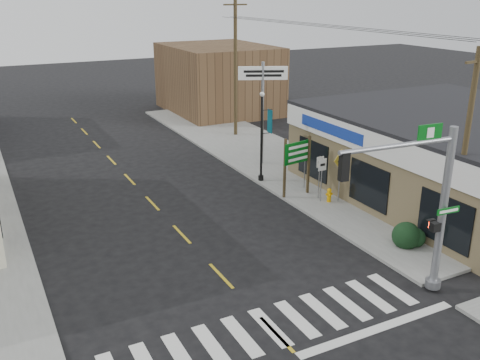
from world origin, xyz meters
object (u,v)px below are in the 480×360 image
guide_sign (297,159)px  bare_tree (434,150)px  utility_pole_near (464,154)px  utility_pole_far (235,66)px  fire_hydrant (329,194)px  traffic_signal_pole (430,196)px  lamp_post (263,130)px  dance_center_sign (263,87)px

guide_sign → bare_tree: 6.80m
utility_pole_near → utility_pole_far: 20.46m
fire_hydrant → bare_tree: bearing=-68.1°
traffic_signal_pole → utility_pole_far: 22.40m
guide_sign → bare_tree: bare_tree is taller
traffic_signal_pole → lamp_post: (0.87, 12.54, -0.72)m
utility_pole_far → bare_tree: bearing=-82.3°
traffic_signal_pole → guide_sign: traffic_signal_pole is taller
fire_hydrant → lamp_post: lamp_post is taller
utility_pole_far → traffic_signal_pole: bearing=-92.7°
dance_center_sign → utility_pole_near: 13.68m
guide_sign → dance_center_sign: (1.07, 5.49, 2.65)m
traffic_signal_pole → utility_pole_near: bearing=30.0°
fire_hydrant → dance_center_sign: 8.16m
fire_hydrant → bare_tree: size_ratio=0.15×
traffic_signal_pole → utility_pole_far: utility_pole_far is taller
dance_center_sign → traffic_signal_pole: bearing=-74.3°
lamp_post → utility_pole_near: size_ratio=0.61×
dance_center_sign → utility_pole_far: 6.98m
bare_tree → traffic_signal_pole: bearing=-137.2°
fire_hydrant → bare_tree: 5.81m
traffic_signal_pole → bare_tree: size_ratio=1.30×
utility_pole_far → guide_sign: bearing=-94.9°
traffic_signal_pole → fire_hydrant: size_ratio=8.45×
utility_pole_near → utility_pole_far: bearing=79.9°
fire_hydrant → traffic_signal_pole: bearing=-105.2°
lamp_post → bare_tree: bearing=-46.1°
fire_hydrant → utility_pole_near: utility_pole_near is taller
lamp_post → fire_hydrant: bearing=-48.3°
traffic_signal_pole → bare_tree: (4.03, 3.73, 0.05)m
utility_pole_far → dance_center_sign: bearing=-96.1°
lamp_post → utility_pole_far: size_ratio=0.51×
traffic_signal_pole → fire_hydrant: traffic_signal_pole is taller
lamp_post → dance_center_sign: bearing=85.1°
lamp_post → dance_center_sign: (1.49, 2.68, 1.77)m
dance_center_sign → utility_pole_far: (1.65, 6.78, 0.30)m
utility_pole_near → dance_center_sign: bearing=85.8°
fire_hydrant → utility_pole_near: size_ratio=0.09×
bare_tree → utility_pole_near: size_ratio=0.57×
bare_tree → fire_hydrant: bearing=111.9°
guide_sign → utility_pole_near: size_ratio=0.38×
bare_tree → utility_pole_far: 18.32m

